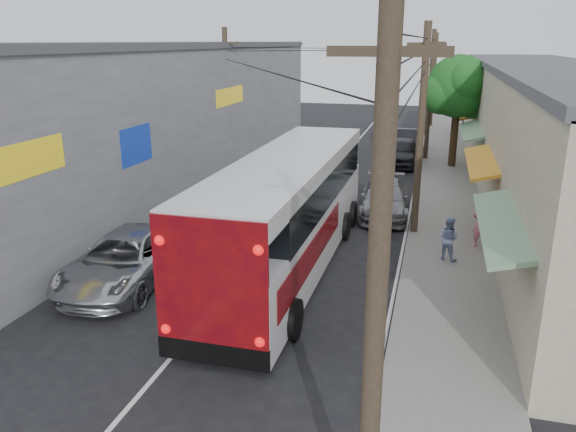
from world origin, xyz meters
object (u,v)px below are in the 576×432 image
object	(u,v)px
parked_car_mid	(402,152)
pedestrian_far	(448,238)
coach_bus	(289,211)
parked_suv	(384,199)
jeepney	(126,259)
parked_car_far	(406,140)
pedestrian_near	(481,223)

from	to	relation	value
parked_car_mid	pedestrian_far	world-z (taller)	parked_car_mid
coach_bus	parked_suv	bearing A→B (deg)	69.93
jeepney	parked_car_mid	distance (m)	21.33
coach_bus	jeepney	size ratio (longest dim) A/B	2.31
coach_bus	parked_suv	distance (m)	7.33
parked_suv	parked_car_far	distance (m)	15.66
coach_bus	pedestrian_near	xyz separation A→B (m)	(6.32, 3.33, -0.94)
jeepney	parked_car_mid	size ratio (longest dim) A/B	1.18
jeepney	parked_car_far	xyz separation A→B (m)	(7.11, 25.06, -0.07)
parked_car_mid	parked_car_far	world-z (taller)	parked_car_mid
pedestrian_far	parked_car_far	bearing A→B (deg)	-56.47
jeepney	pedestrian_near	xyz separation A→B (m)	(10.91, 5.97, 0.23)
jeepney	pedestrian_near	size ratio (longest dim) A/B	3.17
parked_suv	pedestrian_far	bearing A→B (deg)	-66.59
parked_car_mid	pedestrian_near	distance (m)	14.65
parked_car_far	pedestrian_near	distance (m)	19.47
coach_bus	parked_car_mid	distance (m)	17.69
jeepney	parked_car_far	world-z (taller)	jeepney
pedestrian_near	coach_bus	bearing A→B (deg)	14.11
parked_suv	jeepney	bearing A→B (deg)	-131.22
parked_car_far	pedestrian_far	size ratio (longest dim) A/B	2.90
parked_car_far	pedestrian_far	bearing A→B (deg)	-76.59
coach_bus	jeepney	distance (m)	5.42
parked_car_far	pedestrian_near	xyz separation A→B (m)	(3.80, -19.09, 0.30)
parked_suv	parked_car_far	xyz separation A→B (m)	(0.00, 15.66, -0.00)
parked_suv	coach_bus	bearing A→B (deg)	-114.59
coach_bus	parked_car_mid	xyz separation A→B (m)	(2.52, 17.48, -1.14)
coach_bus	pedestrian_near	bearing A→B (deg)	28.14
parked_car_far	parked_car_mid	bearing A→B (deg)	-83.86
pedestrian_near	parked_suv	bearing A→B (deg)	-55.79
parked_car_mid	pedestrian_far	distance (m)	15.99
parked_suv	pedestrian_far	xyz separation A→B (m)	(2.64, -5.06, 0.15)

